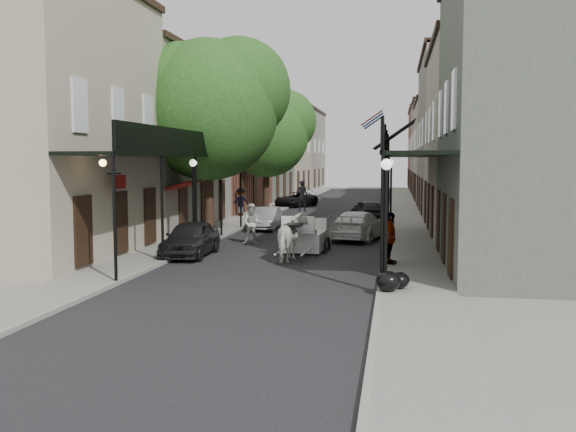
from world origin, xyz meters
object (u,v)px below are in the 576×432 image
at_px(lamppost_right_near, 386,222).
at_px(car_left_mid, 266,218).
at_px(pedestrian_sidewalk_right, 390,238).
at_px(tree_far, 272,131).
at_px(horse, 293,237).
at_px(car_left_far, 296,199).
at_px(carriage, 307,223).
at_px(lamppost_left, 194,201).
at_px(car_right_far, 367,210).
at_px(pedestrian_walking, 252,224).
at_px(car_left_near, 191,238).
at_px(pedestrian_sidewalk_left, 241,202).
at_px(tree_near, 217,104).
at_px(lamppost_right_far, 391,190).
at_px(car_right_near, 359,225).

distance_m(lamppost_right_near, car_left_mid, 17.41).
bearing_deg(pedestrian_sidewalk_right, car_left_mid, 39.21).
relative_size(tree_far, horse, 4.05).
xyz_separation_m(pedestrian_sidewalk_right, car_left_far, (-7.80, 28.54, -0.43)).
xyz_separation_m(carriage, car_left_mid, (-3.32, 7.79, -0.55)).
xyz_separation_m(lamppost_left, car_left_mid, (1.50, 8.00, -1.44)).
relative_size(pedestrian_sidewalk_right, car_left_mid, 0.49).
bearing_deg(lamppost_right_near, horse, 122.96).
bearing_deg(horse, car_right_far, -93.78).
distance_m(pedestrian_sidewalk_right, car_left_mid, 13.25).
xyz_separation_m(pedestrian_walking, car_left_near, (-1.60, -3.98, -0.21)).
relative_size(pedestrian_sidewalk_left, car_left_far, 0.42).
bearing_deg(lamppost_right_near, tree_far, 107.68).
bearing_deg(tree_far, pedestrian_sidewalk_left, -114.68).
height_order(tree_near, pedestrian_walking, tree_near).
distance_m(tree_near, car_right_far, 14.01).
bearing_deg(car_left_far, lamppost_left, -69.82).
distance_m(lamppost_right_near, car_left_far, 34.09).
distance_m(tree_near, car_left_far, 21.81).
height_order(tree_far, horse, tree_far).
bearing_deg(pedestrian_sidewalk_left, lamppost_left, 75.24).
bearing_deg(tree_near, pedestrian_sidewalk_left, 98.03).
bearing_deg(pedestrian_sidewalk_right, lamppost_right_far, 8.69).
bearing_deg(pedestrian_sidewalk_left, car_left_mid, 93.19).
bearing_deg(lamppost_right_far, tree_far, 143.49).
bearing_deg(pedestrian_walking, lamppost_left, -145.92).
bearing_deg(lamppost_left, lamppost_right_near, -44.29).
distance_m(lamppost_left, horse, 5.48).
bearing_deg(tree_far, lamppost_right_near, -72.32).
relative_size(carriage, pedestrian_sidewalk_right, 1.64).
height_order(pedestrian_walking, pedestrian_sidewalk_left, pedestrian_sidewalk_left).
height_order(tree_far, car_left_far, tree_far).
relative_size(lamppost_left, carriage, 1.23).
bearing_deg(car_left_near, car_left_far, 88.27).
distance_m(horse, car_right_near, 7.23).
height_order(pedestrian_sidewalk_left, pedestrian_sidewalk_right, pedestrian_sidewalk_right).
xyz_separation_m(carriage, car_right_far, (1.88, 14.72, -0.53)).
relative_size(horse, car_left_far, 0.48).
xyz_separation_m(lamppost_right_far, car_left_mid, (-6.70, -4.00, -1.44)).
bearing_deg(lamppost_right_near, pedestrian_walking, 121.43).
distance_m(carriage, pedestrian_sidewalk_left, 16.10).
distance_m(tree_far, lamppost_right_near, 27.74).
relative_size(car_left_mid, car_left_far, 0.85).
distance_m(tree_near, lamppost_right_far, 12.24).
bearing_deg(lamppost_right_far, pedestrian_walking, -121.34).
xyz_separation_m(lamppost_right_far, carriage, (-3.38, -11.79, -0.88)).
distance_m(car_left_near, car_right_far, 18.04).
xyz_separation_m(lamppost_right_far, car_left_far, (-7.70, 13.18, -1.44)).
distance_m(pedestrian_sidewalk_right, car_right_far, 18.38).
height_order(tree_far, car_left_near, tree_far).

